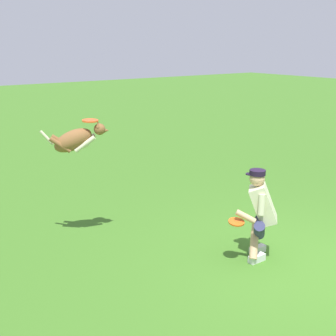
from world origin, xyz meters
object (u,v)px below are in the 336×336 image
(person, at_px, (260,211))
(frisbee_flying, at_px, (90,121))
(dog, at_px, (76,140))
(frisbee_held, at_px, (236,222))

(person, height_order, frisbee_flying, frisbee_flying)
(dog, bearing_deg, frisbee_flying, -0.54)
(dog, bearing_deg, person, -19.85)
(person, bearing_deg, frisbee_held, 38.35)
(person, relative_size, dog, 1.42)
(person, height_order, dog, dog)
(dog, xyz_separation_m, frisbee_held, (-1.40, 1.96, -0.98))
(person, xyz_separation_m, frisbee_flying, (1.59, -1.93, 1.17))
(person, relative_size, frisbee_flying, 5.47)
(frisbee_flying, relative_size, frisbee_held, 1.07)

